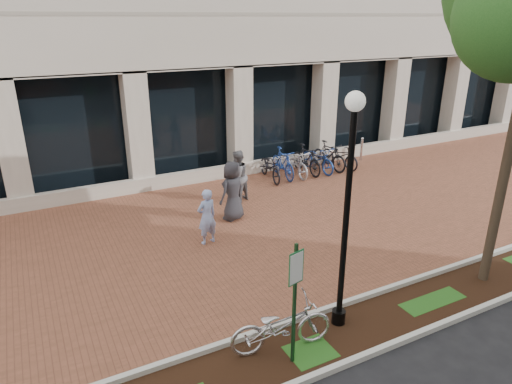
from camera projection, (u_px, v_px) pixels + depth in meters
name	position (u px, v px, depth m)	size (l,w,h in m)	color
ground	(250.00, 227.00, 13.70)	(120.00, 120.00, 0.00)	black
brick_plaza	(250.00, 227.00, 13.69)	(40.00, 9.00, 0.01)	brown
planting_strip	(365.00, 325.00, 9.34)	(40.00, 1.50, 0.01)	black
curb_plaza_side	(343.00, 304.00, 9.94)	(40.00, 0.12, 0.12)	beige
curb_street_side	(392.00, 345.00, 8.70)	(40.00, 0.12, 0.12)	beige
parking_sign	(295.00, 290.00, 7.81)	(0.34, 0.07, 2.43)	#14391C
lamppost	(347.00, 204.00, 8.47)	(0.36, 0.36, 4.75)	black
locked_bicycle	(281.00, 325.00, 8.52)	(0.70, 1.99, 1.05)	silver
pedestrian_left	(207.00, 217.00, 12.48)	(0.58, 0.38, 1.60)	#98ACE3
pedestrian_mid	(237.00, 176.00, 15.32)	(0.87, 0.68, 1.79)	slate
pedestrian_right	(232.00, 191.00, 13.93)	(0.92, 0.60, 1.87)	#2B2A2F
bollard	(361.00, 149.00, 19.89)	(0.12, 0.12, 1.04)	silver
bike_rack_cluster	(306.00, 160.00, 18.23)	(4.30, 2.10, 1.17)	black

